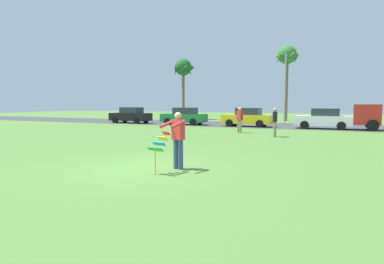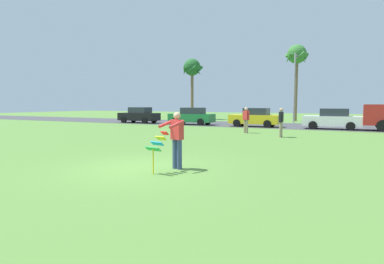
{
  "view_description": "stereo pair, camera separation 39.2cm",
  "coord_description": "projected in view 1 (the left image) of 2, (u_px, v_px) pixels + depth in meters",
  "views": [
    {
      "loc": [
        5.52,
        -8.36,
        1.99
      ],
      "look_at": [
        1.04,
        1.35,
        1.05
      ],
      "focal_mm": 30.48,
      "sensor_mm": 36.0,
      "label": 1
    },
    {
      "loc": [
        5.87,
        -8.19,
        1.99
      ],
      "look_at": [
        1.04,
        1.35,
        1.05
      ],
      "focal_mm": 30.48,
      "sensor_mm": 36.0,
      "label": 2
    }
  ],
  "objects": [
    {
      "name": "parked_car_white",
      "position": [
        324.0,
        119.0,
        25.4
      ],
      "size": [
        4.21,
        1.85,
        1.6
      ],
      "color": "white",
      "rests_on": "ground"
    },
    {
      "name": "person_kite_flyer",
      "position": [
        178.0,
        138.0,
        9.82
      ],
      "size": [
        0.66,
        0.74,
        1.73
      ],
      "color": "#384772",
      "rests_on": "ground"
    },
    {
      "name": "person_walker_far",
      "position": [
        240.0,
        119.0,
        22.02
      ],
      "size": [
        0.53,
        0.35,
        1.73
      ],
      "color": "gray",
      "rests_on": "ground"
    },
    {
      "name": "parked_car_green",
      "position": [
        184.0,
        116.0,
        30.47
      ],
      "size": [
        4.24,
        1.91,
        1.6
      ],
      "color": "#1E7238",
      "rests_on": "ground"
    },
    {
      "name": "parked_car_yellow",
      "position": [
        247.0,
        118.0,
        27.95
      ],
      "size": [
        4.21,
        1.85,
        1.6
      ],
      "color": "yellow",
      "rests_on": "ground"
    },
    {
      "name": "streetlight_pole",
      "position": [
        285.0,
        84.0,
        33.26
      ],
      "size": [
        0.24,
        1.65,
        7.0
      ],
      "color": "#9E9EA3",
      "rests_on": "ground"
    },
    {
      "name": "palm_tree_right_near",
      "position": [
        287.0,
        58.0,
        36.59
      ],
      "size": [
        2.58,
        2.71,
        8.5
      ],
      "color": "brown",
      "rests_on": "ground"
    },
    {
      "name": "person_walker_near",
      "position": [
        275.0,
        121.0,
        19.31
      ],
      "size": [
        0.23,
        0.57,
        1.73
      ],
      "color": "gray",
      "rests_on": "ground"
    },
    {
      "name": "kite_held",
      "position": [
        159.0,
        145.0,
        9.2
      ],
      "size": [
        0.53,
        0.68,
        1.19
      ],
      "color": "red",
      "rests_on": "ground"
    },
    {
      "name": "palm_tree_left_near",
      "position": [
        183.0,
        70.0,
        40.53
      ],
      "size": [
        2.58,
        2.71,
        7.54
      ],
      "color": "brown",
      "rests_on": "ground"
    },
    {
      "name": "ground_plane",
      "position": [
        143.0,
        168.0,
        10.04
      ],
      "size": [
        120.0,
        120.0,
        0.0
      ],
      "primitive_type": "plane",
      "color": "#568438"
    },
    {
      "name": "parked_car_black",
      "position": [
        131.0,
        115.0,
        32.98
      ],
      "size": [
        4.21,
        1.86,
        1.6
      ],
      "color": "black",
      "rests_on": "ground"
    },
    {
      "name": "road_strip",
      "position": [
        274.0,
        125.0,
        29.41
      ],
      "size": [
        120.0,
        8.0,
        0.01
      ],
      "primitive_type": "cube",
      "color": "#424247",
      "rests_on": "ground"
    }
  ]
}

